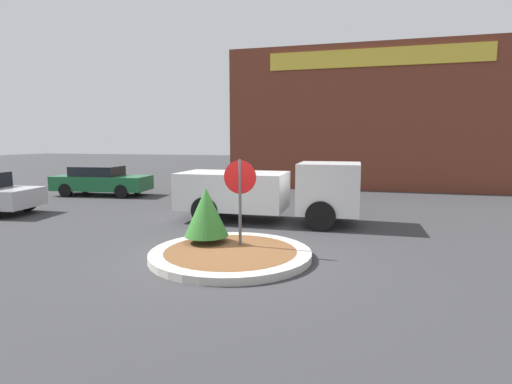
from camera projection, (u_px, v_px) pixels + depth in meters
ground_plane at (231, 258)px, 9.14m from camera, size 120.00×120.00×0.00m
traffic_island at (231, 254)px, 9.13m from camera, size 3.70×3.70×0.17m
stop_sign at (240, 188)px, 9.40m from camera, size 0.79×0.07×2.22m
island_shrub at (206, 212)px, 9.77m from camera, size 1.09×1.09×1.36m
utility_truck at (270, 190)px, 13.05m from camera, size 5.88×2.20×1.97m
storefront_building at (372, 120)px, 23.52m from camera, size 15.69×6.07×7.67m
parked_sedan_green at (101, 181)px, 19.41m from camera, size 4.72×2.16×1.42m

